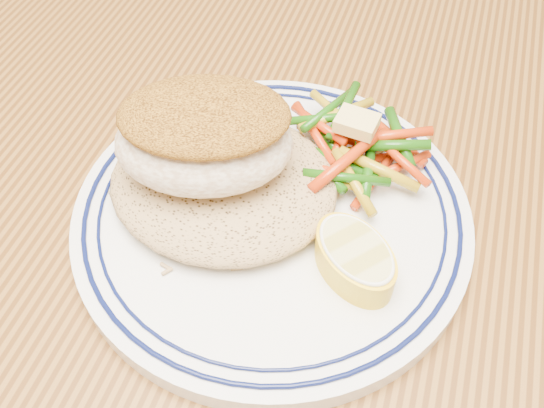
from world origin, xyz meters
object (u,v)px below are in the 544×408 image
(rice_pilaf, at_px, (223,179))
(fish_fillet, at_px, (204,136))
(vegetable_pile, at_px, (352,148))
(plate, at_px, (272,214))
(lemon_wedge, at_px, (355,258))
(dining_table, at_px, (305,291))

(rice_pilaf, relative_size, fish_fillet, 1.17)
(fish_fillet, xyz_separation_m, vegetable_pile, (0.08, 0.05, -0.04))
(rice_pilaf, bearing_deg, plate, -5.12)
(fish_fillet, bearing_deg, lemon_wedge, -17.39)
(fish_fillet, xyz_separation_m, lemon_wedge, (0.10, -0.03, -0.04))
(plate, relative_size, lemon_wedge, 3.30)
(plate, xyz_separation_m, vegetable_pile, (0.04, 0.05, 0.02))
(dining_table, distance_m, rice_pilaf, 0.14)
(dining_table, distance_m, plate, 0.11)
(plate, height_order, lemon_wedge, lemon_wedge)
(lemon_wedge, bearing_deg, fish_fillet, 162.61)
(fish_fillet, relative_size, lemon_wedge, 1.63)
(plate, height_order, fish_fillet, fish_fillet)
(rice_pilaf, bearing_deg, vegetable_pile, 35.71)
(plate, distance_m, rice_pilaf, 0.04)
(rice_pilaf, height_order, lemon_wedge, rice_pilaf)
(dining_table, bearing_deg, lemon_wedge, -49.87)
(dining_table, xyz_separation_m, rice_pilaf, (-0.06, -0.01, 0.13))
(dining_table, xyz_separation_m, vegetable_pile, (0.02, 0.04, 0.13))
(lemon_wedge, bearing_deg, plate, 153.75)
(plate, distance_m, fish_fillet, 0.07)
(rice_pilaf, height_order, fish_fillet, fish_fillet)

